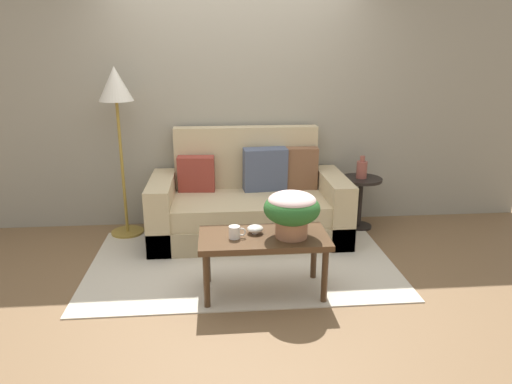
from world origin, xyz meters
TOP-DOWN VIEW (x-y plane):
  - ground_plane at (0.00, 0.00)m, footprint 14.00×14.00m
  - wall_back at (0.00, 1.21)m, footprint 6.40×0.12m
  - area_rug at (0.00, 0.08)m, footprint 2.65×1.61m
  - couch at (0.11, 0.72)m, footprint 1.91×0.91m
  - coffee_table at (0.14, -0.46)m, footprint 0.97×0.50m
  - side_table at (1.29, 0.84)m, footprint 0.42×0.42m
  - floor_lamp at (-1.13, 0.87)m, footprint 0.33×0.33m
  - potted_plant at (0.34, -0.49)m, footprint 0.42×0.42m
  - coffee_mug at (-0.08, -0.49)m, footprint 0.13×0.08m
  - snack_bowl at (0.08, -0.40)m, footprint 0.12×0.12m
  - table_vase at (1.28, 0.84)m, footprint 0.11×0.11m

SIDE VIEW (x-z plane):
  - ground_plane at x=0.00m, z-range 0.00..0.00m
  - area_rug at x=0.00m, z-range 0.00..0.01m
  - couch at x=0.11m, z-range -0.21..0.86m
  - side_table at x=1.29m, z-range 0.10..0.65m
  - coffee_table at x=0.14m, z-range 0.18..0.65m
  - snack_bowl at x=0.08m, z-range 0.48..0.54m
  - coffee_mug at x=-0.08m, z-range 0.47..0.57m
  - table_vase at x=1.28m, z-range 0.52..0.76m
  - potted_plant at x=0.34m, z-range 0.52..0.87m
  - wall_back at x=0.00m, z-range 0.00..2.67m
  - floor_lamp at x=-1.13m, z-range 0.52..2.19m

